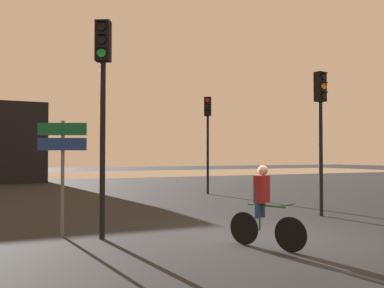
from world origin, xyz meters
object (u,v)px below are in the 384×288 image
(traffic_light_near_right, at_px, (321,115))
(traffic_light_near_left, at_px, (103,88))
(traffic_light_far_right, at_px, (208,127))
(direction_sign_post, at_px, (62,156))
(cyclist, at_px, (263,206))

(traffic_light_near_right, bearing_deg, traffic_light_near_left, -2.50)
(traffic_light_far_right, bearing_deg, direction_sign_post, 79.70)
(traffic_light_near_left, distance_m, direction_sign_post, 1.82)
(traffic_light_near_left, distance_m, traffic_light_near_right, 6.84)
(traffic_light_near_left, distance_m, traffic_light_far_right, 11.22)
(traffic_light_far_right, relative_size, cyclist, 2.84)
(traffic_light_near_left, bearing_deg, traffic_light_near_right, -144.50)
(traffic_light_near_left, relative_size, traffic_light_far_right, 1.04)
(traffic_light_near_left, relative_size, traffic_light_near_right, 1.10)
(traffic_light_near_left, xyz_separation_m, cyclist, (2.66, -2.23, -2.48))
(traffic_light_far_right, bearing_deg, cyclist, 102.04)
(traffic_light_near_left, relative_size, direction_sign_post, 1.84)
(traffic_light_far_right, bearing_deg, traffic_light_near_right, 121.99)
(direction_sign_post, bearing_deg, cyclist, 164.62)
(traffic_light_near_right, height_order, cyclist, traffic_light_near_right)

